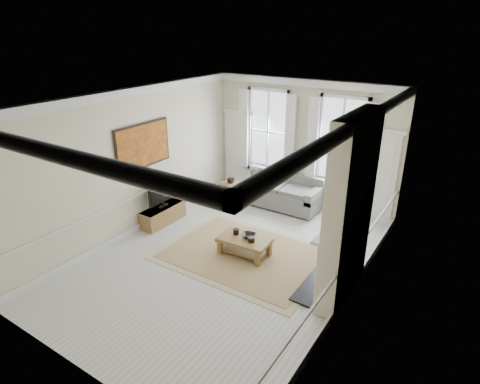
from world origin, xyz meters
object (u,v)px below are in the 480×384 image
Objects in this scene: sofa at (285,194)px; tv_stand at (164,214)px; side_table at (231,187)px; coffee_table at (244,241)px.

sofa is 3.32m from tv_stand.
sofa is at bearing 50.50° from tv_stand.
sofa is 3.43× the size of side_table.
tv_stand is (-2.11, -2.56, -0.14)m from sofa.
coffee_table is at bearing -81.03° from sofa.
tv_stand reaches higher than coffee_table.
coffee_table is (1.84, -2.19, -0.13)m from side_table.
side_table is 0.51× the size of coffee_table.
coffee_table is (0.44, -2.76, -0.03)m from sofa.
sofa reaches higher than coffee_table.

